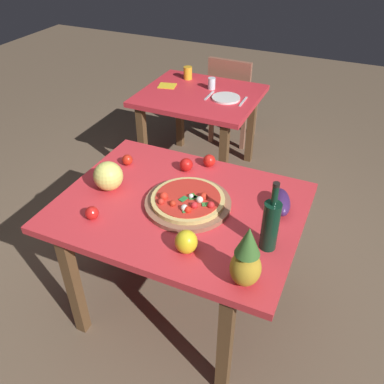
{
  "coord_description": "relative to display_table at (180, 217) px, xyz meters",
  "views": [
    {
      "loc": [
        0.73,
        -1.47,
        2.0
      ],
      "look_at": [
        0.04,
        0.06,
        0.78
      ],
      "focal_mm": 37.94,
      "sensor_mm": 36.0,
      "label": 1
    }
  ],
  "objects": [
    {
      "name": "tomato_near_board",
      "position": [
        -0.34,
        -0.28,
        0.12
      ],
      "size": [
        0.07,
        0.07,
        0.07
      ],
      "primitive_type": "sphere",
      "color": "red",
      "rests_on": "display_table"
    },
    {
      "name": "pizza",
      "position": [
        0.04,
        0.0,
        0.12
      ],
      "size": [
        0.37,
        0.37,
        0.06
      ],
      "color": "#D6B76A",
      "rests_on": "pizza_board"
    },
    {
      "name": "pizza_board",
      "position": [
        0.04,
        0.01,
        0.1
      ],
      "size": [
        0.44,
        0.44,
        0.02
      ],
      "primitive_type": "cylinder",
      "color": "#8D5943",
      "rests_on": "display_table"
    },
    {
      "name": "tomato_by_bottle",
      "position": [
        -0.0,
        0.4,
        0.12
      ],
      "size": [
        0.07,
        0.07,
        0.07
      ],
      "primitive_type": "sphere",
      "color": "red",
      "rests_on": "display_table"
    },
    {
      "name": "knife_utensil",
      "position": [
        -0.11,
        1.35,
        0.09
      ],
      "size": [
        0.02,
        0.18,
        0.01
      ],
      "primitive_type": "cube",
      "rotation": [
        0.0,
        0.0,
        0.02
      ],
      "color": "silver",
      "rests_on": "background_table"
    },
    {
      "name": "bell_pepper",
      "position": [
        0.17,
        -0.29,
        0.13
      ],
      "size": [
        0.1,
        0.1,
        0.11
      ],
      "primitive_type": "ellipsoid",
      "color": "yellow",
      "rests_on": "display_table"
    },
    {
      "name": "tomato_at_corner",
      "position": [
        -0.1,
        0.3,
        0.12
      ],
      "size": [
        0.08,
        0.08,
        0.08
      ],
      "primitive_type": "sphere",
      "color": "red",
      "rests_on": "display_table"
    },
    {
      "name": "melon",
      "position": [
        -0.4,
        -0.03,
        0.16
      ],
      "size": [
        0.16,
        0.16,
        0.16
      ],
      "primitive_type": "sphere",
      "color": "#E0DE6A",
      "rests_on": "display_table"
    },
    {
      "name": "ground_plane",
      "position": [
        0.0,
        0.0,
        -0.65
      ],
      "size": [
        10.0,
        10.0,
        0.0
      ],
      "primitive_type": "plane",
      "color": "brown"
    },
    {
      "name": "eggplant",
      "position": [
        0.48,
        0.17,
        0.13
      ],
      "size": [
        0.15,
        0.22,
        0.09
      ],
      "primitive_type": "ellipsoid",
      "rotation": [
        0.0,
        0.0,
        1.9
      ],
      "color": "#3C2056",
      "rests_on": "display_table"
    },
    {
      "name": "fork_utensil",
      "position": [
        -0.39,
        1.35,
        0.09
      ],
      "size": [
        0.02,
        0.18,
        0.01
      ],
      "primitive_type": "cube",
      "rotation": [
        0.0,
        0.0,
        0.0
      ],
      "color": "silver",
      "rests_on": "background_table"
    },
    {
      "name": "pineapple_left",
      "position": [
        0.46,
        -0.36,
        0.21
      ],
      "size": [
        0.13,
        0.13,
        0.29
      ],
      "color": "gold",
      "rests_on": "display_table"
    },
    {
      "name": "drinking_glass_juice",
      "position": [
        -0.69,
        1.62,
        0.14
      ],
      "size": [
        0.07,
        0.07,
        0.11
      ],
      "primitive_type": "cylinder",
      "color": "gold",
      "rests_on": "background_table"
    },
    {
      "name": "dining_chair",
      "position": [
        -0.41,
        1.99,
        -0.16
      ],
      "size": [
        0.41,
        0.41,
        0.85
      ],
      "rotation": [
        0.0,
        0.0,
        3.12
      ],
      "color": "#8D5943",
      "rests_on": "ground_plane"
    },
    {
      "name": "drinking_glass_water",
      "position": [
        -0.42,
        1.49,
        0.13
      ],
      "size": [
        0.06,
        0.06,
        0.09
      ],
      "primitive_type": "cylinder",
      "color": "silver",
      "rests_on": "background_table"
    },
    {
      "name": "display_table",
      "position": [
        0.0,
        0.0,
        0.0
      ],
      "size": [
        1.23,
        0.94,
        0.73
      ],
      "color": "brown",
      "rests_on": "ground_plane"
    },
    {
      "name": "background_table",
      "position": [
        -0.48,
        1.37,
        -0.03
      ],
      "size": [
        0.93,
        0.8,
        0.73
      ],
      "color": "brown",
      "rests_on": "ground_plane"
    },
    {
      "name": "napkin_folded",
      "position": [
        -0.78,
        1.4,
        0.09
      ],
      "size": [
        0.16,
        0.15,
        0.01
      ],
      "primitive_type": "cube",
      "rotation": [
        0.0,
        0.0,
        0.24
      ],
      "color": "yellow",
      "rests_on": "background_table"
    },
    {
      "name": "tomato_beside_pepper",
      "position": [
        -0.44,
        0.22,
        0.12
      ],
      "size": [
        0.06,
        0.06,
        0.06
      ],
      "primitive_type": "sphere",
      "color": "red",
      "rests_on": "display_table"
    },
    {
      "name": "wine_bottle",
      "position": [
        0.49,
        -0.12,
        0.22
      ],
      "size": [
        0.08,
        0.08,
        0.35
      ],
      "color": "black",
      "rests_on": "display_table"
    },
    {
      "name": "dinner_plate",
      "position": [
        -0.25,
        1.35,
        0.09
      ],
      "size": [
        0.22,
        0.22,
        0.02
      ],
      "primitive_type": "cylinder",
      "color": "white",
      "rests_on": "background_table"
    }
  ]
}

